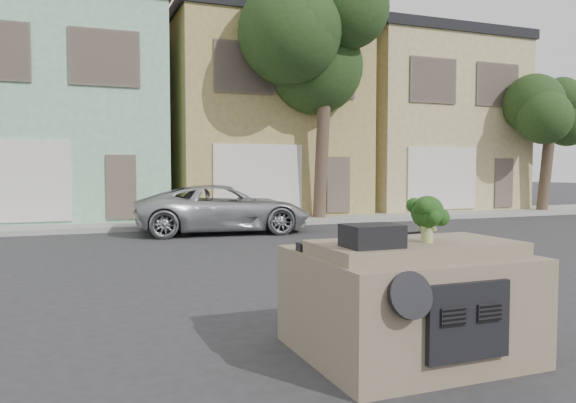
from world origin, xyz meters
TOP-DOWN VIEW (x-y plane):
  - ground_plane at (0.00, 0.00)m, footprint 120.00×120.00m
  - sidewalk at (0.00, 10.50)m, footprint 40.00×3.00m
  - townhouse_mint at (-3.50, 14.50)m, footprint 7.20×8.20m
  - townhouse_tan at (4.00, 14.50)m, footprint 7.20×8.20m
  - townhouse_beige at (11.50, 14.50)m, footprint 7.20×8.20m
  - silver_pickup at (1.02, 7.79)m, footprint 5.10×2.72m
  - tree_near at (5.00, 9.80)m, footprint 4.40×4.00m
  - tree_far at (15.00, 9.80)m, footprint 3.20×3.00m
  - car_dashboard at (0.00, -3.00)m, footprint 2.00×1.80m
  - instrument_hump at (-0.58, -3.35)m, footprint 0.48×0.38m
  - wiper_arm at (0.28, -2.62)m, footprint 0.69×0.15m
  - broccoli at (0.05, -3.26)m, footprint 0.42×0.42m

SIDE VIEW (x-z plane):
  - ground_plane at x=0.00m, z-range 0.00..0.00m
  - silver_pickup at x=1.02m, z-range -0.68..0.68m
  - sidewalk at x=0.00m, z-range 0.00..0.15m
  - car_dashboard at x=0.00m, z-range 0.00..1.12m
  - wiper_arm at x=0.28m, z-range 1.12..1.14m
  - instrument_hump at x=-0.58m, z-range 1.12..1.32m
  - broccoli at x=0.05m, z-range 1.12..1.57m
  - tree_far at x=15.00m, z-range 0.00..6.00m
  - townhouse_mint at x=-3.50m, z-range 0.00..7.55m
  - townhouse_tan at x=4.00m, z-range 0.00..7.55m
  - townhouse_beige at x=11.50m, z-range 0.00..7.55m
  - tree_near at x=5.00m, z-range 0.00..8.50m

